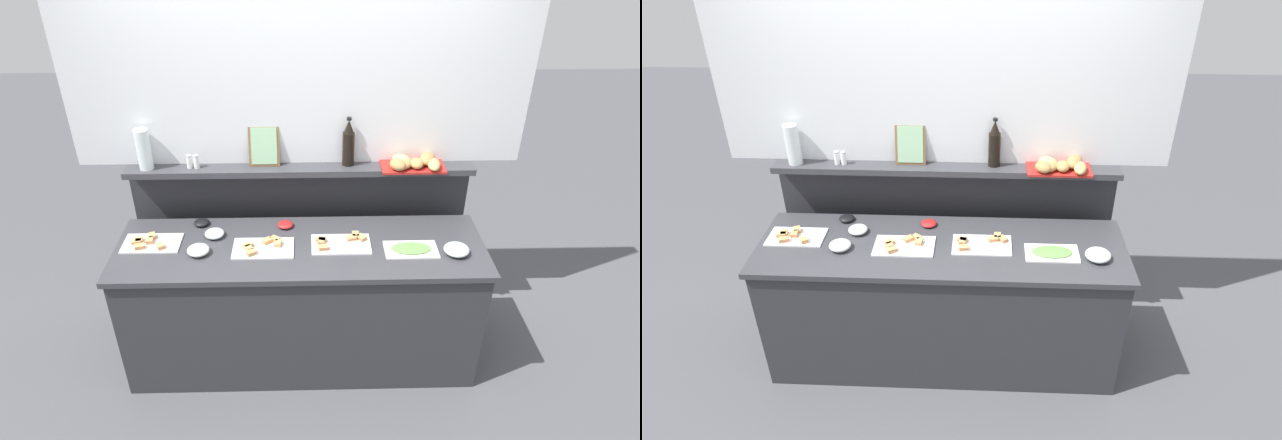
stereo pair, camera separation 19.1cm
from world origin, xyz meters
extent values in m
plane|color=#4C4C51|center=(0.00, 0.60, 0.00)|extent=(12.00, 12.00, 0.00)
cube|color=#2D2D33|center=(0.00, 0.00, 0.43)|extent=(2.17, 0.63, 0.86)
cube|color=#38383D|center=(0.00, 0.00, 0.88)|extent=(2.21, 0.67, 0.03)
cube|color=#2D2D33|center=(0.00, 0.51, 0.58)|extent=(2.22, 0.08, 1.17)
cube|color=#38383D|center=(0.00, 0.46, 1.19)|extent=(2.22, 0.22, 0.04)
cube|color=silver|center=(0.00, 0.53, 1.90)|extent=(2.82, 0.08, 1.39)
cube|color=white|center=(0.24, 0.01, 0.90)|extent=(0.35, 0.21, 0.01)
cube|color=tan|center=(0.13, 0.02, 0.91)|extent=(0.05, 0.06, 0.01)
cube|color=#B24738|center=(0.13, 0.02, 0.92)|extent=(0.05, 0.06, 0.01)
cube|color=tan|center=(0.13, 0.02, 0.92)|extent=(0.05, 0.06, 0.01)
cube|color=tan|center=(0.33, 0.08, 0.91)|extent=(0.04, 0.06, 0.01)
cube|color=#B24738|center=(0.33, 0.08, 0.92)|extent=(0.04, 0.06, 0.01)
cube|color=tan|center=(0.33, 0.08, 0.92)|extent=(0.04, 0.06, 0.01)
cube|color=tan|center=(0.37, 0.05, 0.91)|extent=(0.07, 0.07, 0.01)
cube|color=#B24738|center=(0.37, 0.05, 0.92)|extent=(0.07, 0.07, 0.01)
cube|color=tan|center=(0.37, 0.05, 0.92)|extent=(0.07, 0.07, 0.01)
cube|color=tan|center=(0.31, 0.05, 0.91)|extent=(0.06, 0.05, 0.01)
cube|color=#B24738|center=(0.31, 0.05, 0.92)|extent=(0.06, 0.05, 0.01)
cube|color=tan|center=(0.31, 0.05, 0.92)|extent=(0.06, 0.05, 0.01)
cube|color=tan|center=(0.13, -0.05, 0.91)|extent=(0.06, 0.05, 0.01)
cube|color=#B24738|center=(0.13, -0.05, 0.92)|extent=(0.06, 0.05, 0.01)
cube|color=tan|center=(0.13, -0.05, 0.92)|extent=(0.06, 0.05, 0.01)
cube|color=tan|center=(0.12, 0.03, 0.91)|extent=(0.07, 0.06, 0.01)
cube|color=#B24738|center=(0.12, 0.03, 0.92)|extent=(0.07, 0.06, 0.01)
cube|color=tan|center=(0.12, 0.03, 0.92)|extent=(0.07, 0.06, 0.01)
cube|color=silver|center=(-0.22, -0.02, 0.90)|extent=(0.36, 0.22, 0.01)
cube|color=tan|center=(-0.13, 0.00, 0.91)|extent=(0.05, 0.06, 0.01)
cube|color=#D1664C|center=(-0.13, 0.00, 0.92)|extent=(0.05, 0.06, 0.01)
cube|color=tan|center=(-0.13, 0.00, 0.92)|extent=(0.05, 0.06, 0.01)
cube|color=tan|center=(-0.30, -0.05, 0.91)|extent=(0.06, 0.07, 0.01)
cube|color=#D1664C|center=(-0.30, -0.05, 0.92)|extent=(0.06, 0.07, 0.01)
cube|color=tan|center=(-0.30, -0.05, 0.92)|extent=(0.06, 0.07, 0.01)
cube|color=tan|center=(-0.31, -0.02, 0.91)|extent=(0.07, 0.07, 0.01)
cube|color=#D1664C|center=(-0.31, -0.02, 0.92)|extent=(0.07, 0.07, 0.01)
cube|color=tan|center=(-0.31, -0.02, 0.92)|extent=(0.07, 0.07, 0.01)
cube|color=tan|center=(-0.15, 0.04, 0.91)|extent=(0.07, 0.07, 0.01)
cube|color=#D1664C|center=(-0.15, 0.04, 0.92)|extent=(0.07, 0.07, 0.01)
cube|color=tan|center=(-0.15, 0.04, 0.92)|extent=(0.07, 0.07, 0.01)
cube|color=tan|center=(-0.28, -0.09, 0.91)|extent=(0.07, 0.06, 0.01)
cube|color=#D1664C|center=(-0.28, -0.09, 0.92)|extent=(0.07, 0.06, 0.01)
cube|color=tan|center=(-0.28, -0.09, 0.92)|extent=(0.07, 0.06, 0.01)
cube|color=tan|center=(-0.20, 0.03, 0.91)|extent=(0.07, 0.07, 0.01)
cube|color=#D1664C|center=(-0.20, 0.03, 0.92)|extent=(0.07, 0.07, 0.01)
cube|color=tan|center=(-0.20, 0.03, 0.92)|extent=(0.07, 0.07, 0.01)
cube|color=white|center=(-0.89, 0.05, 0.90)|extent=(0.34, 0.20, 0.01)
cube|color=tan|center=(-0.95, -0.01, 0.91)|extent=(0.07, 0.05, 0.01)
cube|color=#D1664C|center=(-0.95, -0.01, 0.92)|extent=(0.07, 0.05, 0.01)
cube|color=tan|center=(-0.95, -0.01, 0.92)|extent=(0.07, 0.05, 0.01)
cube|color=tan|center=(-0.98, 0.04, 0.91)|extent=(0.06, 0.05, 0.01)
cube|color=#D1664C|center=(-0.98, 0.04, 0.92)|extent=(0.06, 0.05, 0.01)
cube|color=tan|center=(-0.98, 0.04, 0.92)|extent=(0.06, 0.05, 0.01)
cube|color=tan|center=(-0.83, -0.01, 0.91)|extent=(0.06, 0.07, 0.01)
cube|color=#D1664C|center=(-0.83, -0.01, 0.92)|extent=(0.06, 0.07, 0.01)
cube|color=tan|center=(-0.83, -0.01, 0.92)|extent=(0.06, 0.07, 0.01)
cube|color=tan|center=(-0.90, 0.05, 0.91)|extent=(0.05, 0.06, 0.01)
cube|color=#D1664C|center=(-0.90, 0.05, 0.92)|extent=(0.05, 0.06, 0.01)
cube|color=tan|center=(-0.90, 0.05, 0.92)|extent=(0.05, 0.06, 0.01)
cube|color=tan|center=(-0.90, 0.10, 0.91)|extent=(0.06, 0.07, 0.01)
cube|color=#D1664C|center=(-0.90, 0.10, 0.92)|extent=(0.06, 0.07, 0.01)
cube|color=tan|center=(-0.90, 0.10, 0.92)|extent=(0.06, 0.07, 0.01)
cube|color=tan|center=(-0.97, 0.06, 0.91)|extent=(0.05, 0.06, 0.01)
cube|color=#D1664C|center=(-0.97, 0.06, 0.92)|extent=(0.05, 0.06, 0.01)
cube|color=tan|center=(-0.97, 0.06, 0.92)|extent=(0.05, 0.06, 0.01)
cube|color=white|center=(0.65, -0.06, 0.90)|extent=(0.31, 0.18, 0.01)
ellipsoid|color=#66994C|center=(0.65, -0.06, 0.91)|extent=(0.24, 0.13, 0.01)
ellipsoid|color=silver|center=(-0.60, -0.06, 0.92)|extent=(0.13, 0.13, 0.05)
ellipsoid|color=#F28C4C|center=(-0.60, -0.06, 0.91)|extent=(0.10, 0.10, 0.03)
ellipsoid|color=silver|center=(-0.53, 0.12, 0.92)|extent=(0.12, 0.12, 0.05)
ellipsoid|color=#E5CC66|center=(-0.53, 0.12, 0.91)|extent=(0.09, 0.09, 0.03)
ellipsoid|color=silver|center=(0.91, -0.10, 0.92)|extent=(0.15, 0.15, 0.06)
ellipsoid|color=white|center=(0.91, -0.10, 0.91)|extent=(0.12, 0.12, 0.04)
ellipsoid|color=red|center=(-0.10, 0.22, 0.91)|extent=(0.10, 0.10, 0.03)
ellipsoid|color=black|center=(-0.63, 0.26, 0.91)|extent=(0.10, 0.10, 0.03)
cylinder|color=black|center=(0.31, 0.46, 1.32)|extent=(0.08, 0.08, 0.22)
cone|color=black|center=(0.31, 0.46, 1.47)|extent=(0.06, 0.06, 0.08)
cylinder|color=black|center=(0.31, 0.46, 1.52)|extent=(0.03, 0.03, 0.02)
cylinder|color=white|center=(-0.70, 0.43, 1.25)|extent=(0.03, 0.03, 0.08)
cylinder|color=#B7BABF|center=(-0.70, 0.43, 1.29)|extent=(0.03, 0.03, 0.01)
cylinder|color=white|center=(-0.65, 0.43, 1.25)|extent=(0.03, 0.03, 0.08)
cylinder|color=#B7BABF|center=(-0.65, 0.43, 1.29)|extent=(0.03, 0.03, 0.01)
cube|color=#B2231E|center=(0.71, 0.43, 1.22)|extent=(0.40, 0.26, 0.02)
ellipsoid|color=#AD7A47|center=(0.81, 0.43, 1.26)|extent=(0.15, 0.18, 0.07)
ellipsoid|color=tan|center=(0.64, 0.43, 1.25)|extent=(0.15, 0.14, 0.06)
ellipsoid|color=#B7844C|center=(0.66, 0.37, 1.25)|extent=(0.14, 0.15, 0.06)
ellipsoid|color=tan|center=(0.83, 0.36, 1.25)|extent=(0.10, 0.17, 0.05)
ellipsoid|color=#AD7A47|center=(0.61, 0.35, 1.26)|extent=(0.14, 0.15, 0.07)
ellipsoid|color=#B7844C|center=(0.73, 0.37, 1.25)|extent=(0.10, 0.13, 0.06)
cube|color=brown|center=(-0.22, 0.47, 1.34)|extent=(0.19, 0.07, 0.26)
cube|color=#8CB78C|center=(-0.22, 0.47, 1.34)|extent=(0.16, 0.05, 0.23)
cylinder|color=silver|center=(-0.96, 0.43, 1.34)|extent=(0.09, 0.09, 0.26)
camera|label=1|loc=(0.05, -2.67, 2.74)|focal=30.49mm
camera|label=2|loc=(0.24, -2.67, 2.74)|focal=30.49mm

